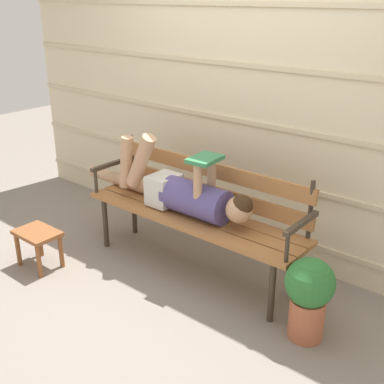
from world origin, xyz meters
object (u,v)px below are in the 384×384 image
Objects in this scene: park_bench at (198,206)px; potted_plant at (309,294)px; reclining_person at (181,191)px; footstool at (38,239)px.

potted_plant is (1.06, -0.23, -0.21)m from park_bench.
reclining_person is at bearing -147.48° from park_bench.
park_bench is at bearing 32.52° from reclining_person.
park_bench is 0.17m from reclining_person.
park_bench is 1.11m from potted_plant.
reclining_person is (-0.11, -0.07, 0.12)m from park_bench.
footstool is (-0.86, -0.72, -0.40)m from reclining_person.
park_bench is 1.27m from footstool.
potted_plant is (2.02, 0.56, 0.08)m from footstool.
potted_plant is at bearing -12.30° from park_bench.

